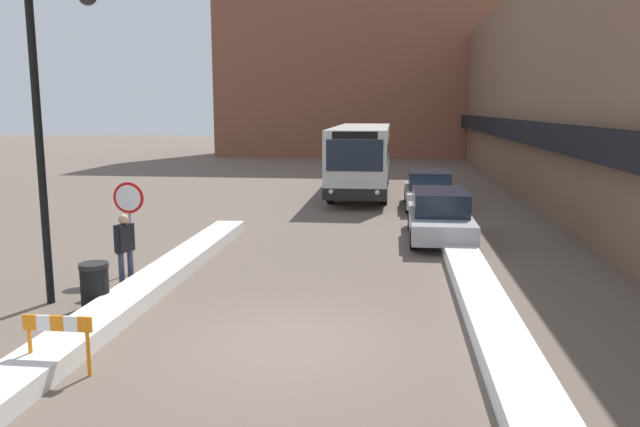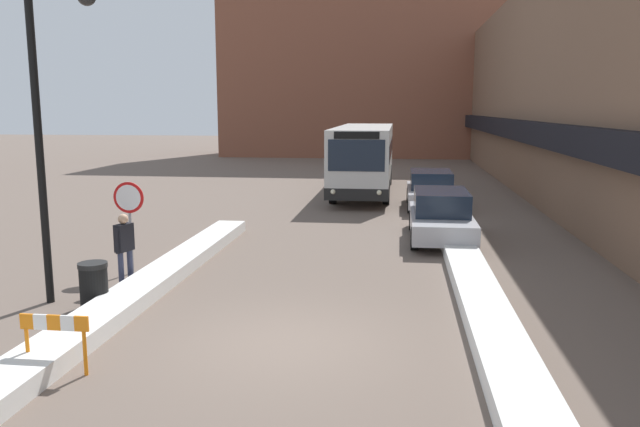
# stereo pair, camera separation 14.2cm
# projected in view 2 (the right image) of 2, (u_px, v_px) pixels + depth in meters

# --- Properties ---
(ground_plane) EXTENTS (160.00, 160.00, 0.00)m
(ground_plane) POSITION_uv_depth(u_px,v_px,m) (286.00, 343.00, 10.84)
(ground_plane) COLOR #66564C
(building_row_right) EXTENTS (5.50, 60.00, 9.76)m
(building_row_right) POSITION_uv_depth(u_px,v_px,m) (557.00, 92.00, 32.27)
(building_row_right) COLOR brown
(building_row_right) RESTS_ON ground_plane
(building_backdrop_far) EXTENTS (26.00, 8.00, 18.93)m
(building_backdrop_far) POSITION_uv_depth(u_px,v_px,m) (379.00, 43.00, 52.57)
(building_backdrop_far) COLOR brown
(building_backdrop_far) RESTS_ON ground_plane
(snow_bank_left) EXTENTS (0.90, 13.48, 0.33)m
(snow_bank_left) POSITION_uv_depth(u_px,v_px,m) (154.00, 280.00, 14.20)
(snow_bank_left) COLOR silver
(snow_bank_left) RESTS_ON ground_plane
(snow_bank_right) EXTENTS (0.90, 15.21, 0.35)m
(snow_bank_right) POSITION_uv_depth(u_px,v_px,m) (488.00, 317.00, 11.64)
(snow_bank_right) COLOR silver
(snow_bank_right) RESTS_ON ground_plane
(city_bus) EXTENTS (2.55, 11.39, 3.18)m
(city_bus) POSITION_uv_depth(u_px,v_px,m) (364.00, 157.00, 29.71)
(city_bus) COLOR silver
(city_bus) RESTS_ON ground_plane
(parked_car_front) EXTENTS (1.87, 4.77, 1.53)m
(parked_car_front) POSITION_uv_depth(u_px,v_px,m) (441.00, 215.00, 19.25)
(parked_car_front) COLOR #B7B7BC
(parked_car_front) RESTS_ON ground_plane
(parked_car_middle) EXTENTS (1.90, 4.62, 1.51)m
(parked_car_middle) POSITION_uv_depth(u_px,v_px,m) (431.00, 190.00, 25.43)
(parked_car_middle) COLOR #B7B7BC
(parked_car_middle) RESTS_ON ground_plane
(stop_sign) EXTENTS (0.76, 0.08, 2.27)m
(stop_sign) POSITION_uv_depth(u_px,v_px,m) (129.00, 208.00, 15.15)
(stop_sign) COLOR gray
(stop_sign) RESTS_ON ground_plane
(street_lamp) EXTENTS (1.46, 0.36, 6.45)m
(street_lamp) POSITION_uv_depth(u_px,v_px,m) (50.00, 110.00, 12.44)
(street_lamp) COLOR black
(street_lamp) RESTS_ON ground_plane
(pedestrian) EXTENTS (0.33, 0.53, 1.69)m
(pedestrian) POSITION_uv_depth(u_px,v_px,m) (124.00, 243.00, 14.12)
(pedestrian) COLOR #333851
(pedestrian) RESTS_ON ground_plane
(trash_bin) EXTENTS (0.59, 0.59, 0.95)m
(trash_bin) POSITION_uv_depth(u_px,v_px,m) (94.00, 285.00, 12.67)
(trash_bin) COLOR black
(trash_bin) RESTS_ON ground_plane
(construction_barricade) EXTENTS (1.10, 0.06, 0.94)m
(construction_barricade) POSITION_uv_depth(u_px,v_px,m) (55.00, 332.00, 9.49)
(construction_barricade) COLOR orange
(construction_barricade) RESTS_ON ground_plane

